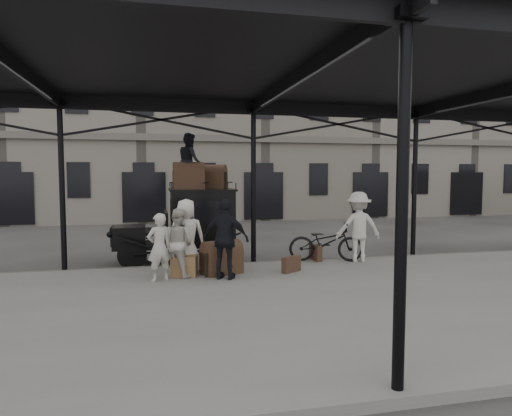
{
  "coord_description": "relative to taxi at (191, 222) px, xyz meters",
  "views": [
    {
      "loc": [
        -2.72,
        -10.42,
        2.64
      ],
      "look_at": [
        -0.02,
        1.6,
        1.7
      ],
      "focal_mm": 32.0,
      "sensor_mm": 36.0,
      "label": 1
    }
  ],
  "objects": [
    {
      "name": "taxi",
      "position": [
        0.0,
        0.0,
        0.0
      ],
      "size": [
        3.65,
        1.55,
        2.18
      ],
      "color": "black",
      "rests_on": "ground"
    },
    {
      "name": "porter_centre",
      "position": [
        -0.3,
        -2.19,
        -0.12
      ],
      "size": [
        0.92,
        0.61,
        1.86
      ],
      "primitive_type": "imported",
      "rotation": [
        0.0,
        0.0,
        3.12
      ],
      "color": "silver",
      "rests_on": "platform"
    },
    {
      "name": "building_frontage",
      "position": [
        1.65,
        14.88,
        5.8
      ],
      "size": [
        64.0,
        8.0,
        14.0
      ],
      "primitive_type": "cube",
      "color": "slate",
      "rests_on": "ground"
    },
    {
      "name": "steamer_trunk_roof_far",
      "position": [
        0.67,
        0.2,
        1.28
      ],
      "size": [
        0.95,
        0.78,
        0.6
      ],
      "primitive_type": null,
      "rotation": [
        0.0,
        0.0,
        -0.4
      ],
      "color": "#4F3524",
      "rests_on": "taxi"
    },
    {
      "name": "porter_roof",
      "position": [
        -0.03,
        -0.1,
        1.79
      ],
      "size": [
        0.72,
        0.87,
        1.63
      ],
      "primitive_type": "imported",
      "rotation": [
        0.0,
        0.0,
        1.72
      ],
      "color": "black",
      "rests_on": "taxi"
    },
    {
      "name": "wicker_hamper",
      "position": [
        -0.38,
        -2.52,
        -0.8
      ],
      "size": [
        0.69,
        0.57,
        0.5
      ],
      "primitive_type": "cube",
      "rotation": [
        0.0,
        0.0,
        -0.23
      ],
      "color": "olive",
      "rests_on": "platform"
    },
    {
      "name": "suitcase_upright",
      "position": [
        3.42,
        -1.32,
        -0.83
      ],
      "size": [
        0.2,
        0.61,
        0.45
      ],
      "primitive_type": "cube",
      "rotation": [
        0.0,
        0.0,
        0.08
      ],
      "color": "#4F3524",
      "rests_on": "platform"
    },
    {
      "name": "steamer_trunk_roof_near",
      "position": [
        -0.08,
        -0.25,
        1.3
      ],
      "size": [
        0.89,
        0.55,
        0.65
      ],
      "primitive_type": null,
      "rotation": [
        0.0,
        0.0,
        -0.01
      ],
      "color": "#4F3524",
      "rests_on": "taxi"
    },
    {
      "name": "porter_official",
      "position": [
        0.55,
        -3.04,
        -0.1
      ],
      "size": [
        1.2,
        0.92,
        1.9
      ],
      "primitive_type": "imported",
      "rotation": [
        0.0,
        0.0,
        2.67
      ],
      "color": "black",
      "rests_on": "platform"
    },
    {
      "name": "canopy",
      "position": [
        1.65,
        -4.84,
        3.39
      ],
      "size": [
        22.5,
        9.0,
        4.74
      ],
      "color": "black",
      "rests_on": "ground"
    },
    {
      "name": "platform",
      "position": [
        1.65,
        -5.12,
        -1.13
      ],
      "size": [
        28.0,
        8.0,
        0.15
      ],
      "primitive_type": "cube",
      "color": "slate",
      "rests_on": "ground"
    },
    {
      "name": "porter_right",
      "position": [
        4.53,
        -1.73,
        -0.07
      ],
      "size": [
        1.35,
        0.87,
        1.97
      ],
      "primitive_type": "imported",
      "rotation": [
        0.0,
        0.0,
        3.03
      ],
      "color": "beige",
      "rests_on": "platform"
    },
    {
      "name": "bicycle",
      "position": [
        3.66,
        -1.5,
        -0.51
      ],
      "size": [
        2.2,
        1.26,
        1.09
      ],
      "primitive_type": "imported",
      "rotation": [
        0.0,
        0.0,
        1.3
      ],
      "color": "black",
      "rests_on": "platform"
    },
    {
      "name": "porter_left",
      "position": [
        -0.97,
        -2.87,
        -0.26
      ],
      "size": [
        0.67,
        0.56,
        1.58
      ],
      "primitive_type": "imported",
      "rotation": [
        0.0,
        0.0,
        3.51
      ],
      "color": "beige",
      "rests_on": "platform"
    },
    {
      "name": "ground",
      "position": [
        1.65,
        -3.12,
        -1.2
      ],
      "size": [
        120.0,
        120.0,
        0.0
      ],
      "primitive_type": "plane",
      "color": "#383533",
      "rests_on": "ground"
    },
    {
      "name": "porter_midleft",
      "position": [
        -0.52,
        -2.52,
        -0.23
      ],
      "size": [
        1.02,
        0.99,
        1.65
      ],
      "primitive_type": "imported",
      "rotation": [
        0.0,
        0.0,
        2.49
      ],
      "color": "beige",
      "rests_on": "platform"
    },
    {
      "name": "suitcase_flat",
      "position": [
        2.29,
        -2.66,
        -0.85
      ],
      "size": [
        0.58,
        0.46,
        0.4
      ],
      "primitive_type": "cube",
      "rotation": [
        0.0,
        0.0,
        0.59
      ],
      "color": "#4F3524",
      "rests_on": "platform"
    },
    {
      "name": "steamer_trunk_platform",
      "position": [
        0.54,
        -2.44,
        -0.71
      ],
      "size": [
        1.09,
        0.87,
        0.7
      ],
      "primitive_type": null,
      "rotation": [
        0.0,
        0.0,
        0.35
      ],
      "color": "#4F3524",
      "rests_on": "platform"
    }
  ]
}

